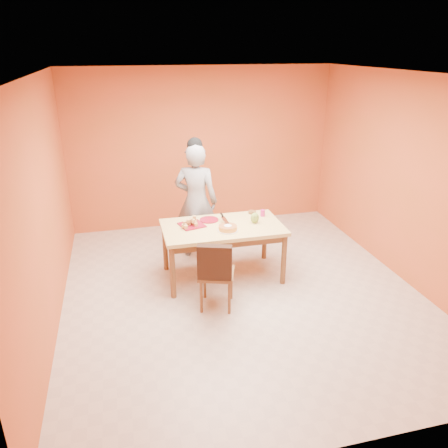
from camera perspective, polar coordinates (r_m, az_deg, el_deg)
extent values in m
plane|color=#C0B4A4|center=(5.80, 2.28, -8.76)|extent=(5.00, 5.00, 0.00)
plane|color=silver|center=(4.97, 2.78, 18.94)|extent=(5.00, 5.00, 0.00)
plane|color=#CE552F|center=(7.58, -2.87, 9.79)|extent=(4.50, 0.00, 4.50)
plane|color=#CE552F|center=(5.10, -22.55, 1.79)|extent=(0.00, 5.00, 5.00)
plane|color=#CE552F|center=(6.23, 22.89, 5.27)|extent=(0.00, 5.00, 5.00)
cube|color=#E7D179|center=(5.83, -0.19, -0.46)|extent=(1.60, 0.90, 0.05)
cube|color=brown|center=(5.86, -0.18, -1.14)|extent=(1.48, 0.78, 0.10)
cylinder|color=brown|center=(5.53, -6.72, -6.34)|extent=(0.07, 0.07, 0.71)
cylinder|color=brown|center=(6.22, -7.69, -2.97)|extent=(0.07, 0.07, 0.71)
cylinder|color=brown|center=(5.86, 7.81, -4.64)|extent=(0.07, 0.07, 0.71)
cylinder|color=brown|center=(6.52, 5.33, -1.64)|extent=(0.07, 0.07, 0.71)
imported|color=gray|center=(6.42, -3.65, 2.94)|extent=(0.74, 0.61, 1.73)
cube|color=maroon|center=(5.84, -4.23, -0.13)|extent=(0.37, 0.37, 0.02)
cylinder|color=maroon|center=(6.00, -1.96, 0.55)|extent=(0.31, 0.31, 0.02)
cylinder|color=white|center=(5.66, 0.50, -0.82)|extent=(0.33, 0.33, 0.01)
cylinder|color=orange|center=(5.65, 0.50, -0.51)|extent=(0.25, 0.25, 0.05)
cube|color=silver|center=(5.80, 0.16, 0.49)|extent=(0.05, 0.28, 0.01)
ellipsoid|color=olive|center=(5.90, 4.05, 0.80)|extent=(0.13, 0.11, 0.15)
cylinder|color=#B71B6B|center=(6.15, 5.08, 1.43)|extent=(0.08, 0.08, 0.09)
cylinder|color=#3D2610|center=(6.26, 3.70, 1.55)|extent=(0.14, 0.14, 0.03)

